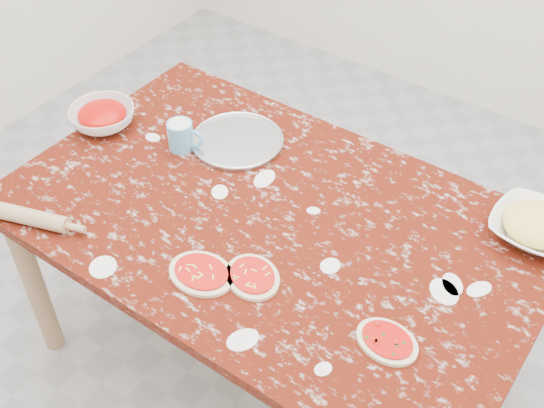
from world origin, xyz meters
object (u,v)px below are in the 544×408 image
at_px(cheese_bowl, 535,229).
at_px(rolling_pin, 29,217).
at_px(worktable, 272,235).
at_px(pizza_tray, 237,141).
at_px(sauce_bowl, 103,117).
at_px(flour_mug, 182,135).

bearing_deg(cheese_bowl, rolling_pin, -146.53).
relative_size(worktable, pizza_tray, 5.24).
xyz_separation_m(sauce_bowl, rolling_pin, (0.17, -0.47, -0.01)).
bearing_deg(flour_mug, rolling_pin, -103.72).
relative_size(flour_mug, rolling_pin, 0.50).
bearing_deg(cheese_bowl, pizza_tray, -171.18).
relative_size(pizza_tray, flour_mug, 2.43).
distance_m(cheese_bowl, flour_mug, 1.13).
bearing_deg(flour_mug, worktable, -12.28).
relative_size(sauce_bowl, flour_mug, 1.77).
relative_size(sauce_bowl, rolling_pin, 0.89).
bearing_deg(rolling_pin, worktable, 37.88).
bearing_deg(pizza_tray, rolling_pin, -111.60).
bearing_deg(sauce_bowl, flour_mug, 12.06).
xyz_separation_m(worktable, sauce_bowl, (-0.74, 0.03, 0.12)).
bearing_deg(cheese_bowl, worktable, -150.69).
relative_size(cheese_bowl, rolling_pin, 1.00).
bearing_deg(sauce_bowl, rolling_pin, -69.62).
xyz_separation_m(pizza_tray, sauce_bowl, (-0.44, -0.19, 0.03)).
bearing_deg(sauce_bowl, cheese_bowl, 13.73).
bearing_deg(flour_mug, pizza_tray, 44.13).
height_order(cheese_bowl, flour_mug, flour_mug).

